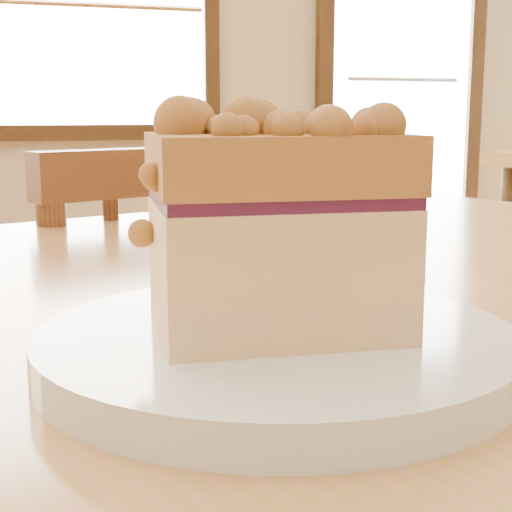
{
  "coord_description": "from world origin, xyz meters",
  "views": [
    {
      "loc": [
        -0.04,
        -0.2,
        0.87
      ],
      "look_at": [
        0.09,
        0.17,
        0.8
      ],
      "focal_mm": 55.0,
      "sensor_mm": 36.0,
      "label": 1
    }
  ],
  "objects_px": {
    "cafe_table_main": "(199,439)",
    "plate": "(276,350)",
    "cafe_chair_main": "(122,436)",
    "cake_slice": "(275,218)"
  },
  "relations": [
    {
      "from": "cafe_table_main",
      "to": "plate",
      "type": "xyz_separation_m",
      "value": [
        0.0,
        -0.13,
        0.1
      ]
    },
    {
      "from": "cafe_chair_main",
      "to": "plate",
      "type": "distance_m",
      "value": 0.78
    },
    {
      "from": "cafe_chair_main",
      "to": "cake_slice",
      "type": "relative_size",
      "value": 6.37
    },
    {
      "from": "cafe_table_main",
      "to": "cake_slice",
      "type": "relative_size",
      "value": 11.24
    },
    {
      "from": "cafe_table_main",
      "to": "cafe_chair_main",
      "type": "height_order",
      "value": "cafe_chair_main"
    },
    {
      "from": "cake_slice",
      "to": "cafe_chair_main",
      "type": "bearing_deg",
      "value": 93.72
    },
    {
      "from": "cafe_table_main",
      "to": "plate",
      "type": "bearing_deg",
      "value": -105.26
    },
    {
      "from": "cafe_table_main",
      "to": "cafe_chair_main",
      "type": "distance_m",
      "value": 0.62
    },
    {
      "from": "cafe_table_main",
      "to": "cake_slice",
      "type": "bearing_deg",
      "value": -105.65
    },
    {
      "from": "cake_slice",
      "to": "cafe_table_main",
      "type": "bearing_deg",
      "value": 98.0
    }
  ]
}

